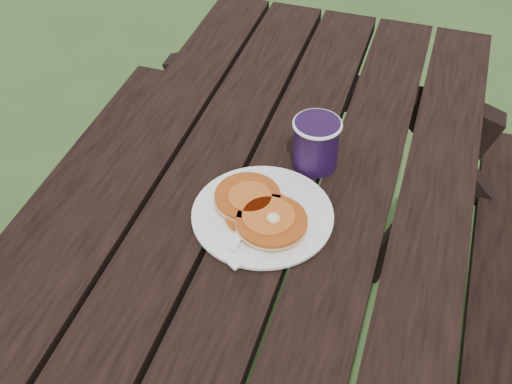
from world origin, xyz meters
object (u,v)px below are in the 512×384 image
(coffee_cup, at_px, (316,141))
(pancake_stack, at_px, (260,211))
(picnic_table, at_px, (249,366))
(plate, at_px, (263,215))

(coffee_cup, bearing_deg, pancake_stack, -107.42)
(picnic_table, xyz_separation_m, pancake_stack, (-0.00, 0.08, 0.41))
(plate, xyz_separation_m, pancake_stack, (-0.00, -0.01, 0.02))
(picnic_table, height_order, plate, plate)
(pancake_stack, height_order, coffee_cup, coffee_cup)
(pancake_stack, bearing_deg, picnic_table, -88.28)
(picnic_table, xyz_separation_m, plate, (0.00, 0.09, 0.39))
(picnic_table, distance_m, coffee_cup, 0.52)
(plate, relative_size, pancake_stack, 1.37)
(picnic_table, distance_m, pancake_stack, 0.41)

